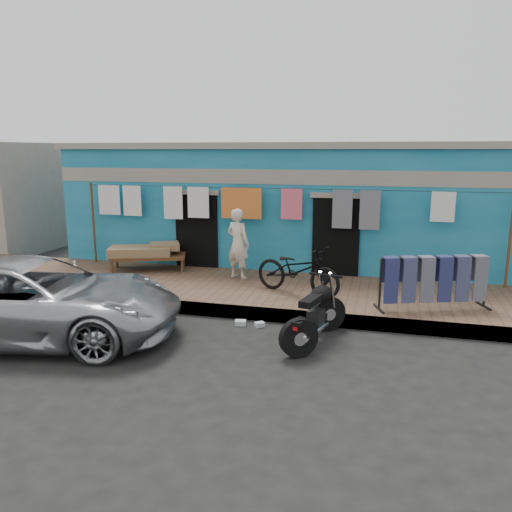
{
  "coord_description": "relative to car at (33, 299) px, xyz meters",
  "views": [
    {
      "loc": [
        2.41,
        -7.21,
        3.18
      ],
      "look_at": [
        0.0,
        2.0,
        1.15
      ],
      "focal_mm": 35.0,
      "sensor_mm": 36.0,
      "label": 1
    }
  ],
  "objects": [
    {
      "name": "car",
      "position": [
        0.0,
        0.0,
        0.0
      ],
      "size": [
        5.44,
        3.35,
        1.43
      ],
      "primitive_type": "imported",
      "rotation": [
        0.0,
        0.0,
        1.79
      ],
      "color": "#AEAEB3",
      "rests_on": "ground"
    },
    {
      "name": "litter_a",
      "position": [
        3.22,
        1.52,
        -0.67
      ],
      "size": [
        0.23,
        0.19,
        0.09
      ],
      "primitive_type": "cube",
      "rotation": [
        0.0,
        0.0,
        0.2
      ],
      "color": "silver",
      "rests_on": "ground"
    },
    {
      "name": "jeans_rack",
      "position": [
        6.65,
        2.67,
        0.06
      ],
      "size": [
        2.43,
        1.8,
        1.04
      ],
      "primitive_type": null,
      "rotation": [
        0.0,
        0.0,
        0.34
      ],
      "color": "black",
      "rests_on": "sidewalk"
    },
    {
      "name": "litter_c",
      "position": [
        4.4,
        1.08,
        -0.68
      ],
      "size": [
        0.14,
        0.17,
        0.07
      ],
      "primitive_type": "cube",
      "rotation": [
        0.0,
        0.0,
        1.56
      ],
      "color": "silver",
      "rests_on": "ground"
    },
    {
      "name": "ground",
      "position": [
        3.3,
        0.32,
        -0.71
      ],
      "size": [
        80.0,
        80.0,
        0.0
      ],
      "primitive_type": "plane",
      "color": "black",
      "rests_on": "ground"
    },
    {
      "name": "curb",
      "position": [
        3.3,
        1.87,
        -0.59
      ],
      "size": [
        28.0,
        0.1,
        0.25
      ],
      "primitive_type": "cube",
      "color": "gray",
      "rests_on": "ground"
    },
    {
      "name": "clothesline",
      "position": [
        2.56,
        4.57,
        1.11
      ],
      "size": [
        10.06,
        0.06,
        2.1
      ],
      "color": "brown",
      "rests_on": "sidewalk"
    },
    {
      "name": "bicycle",
      "position": [
        4.02,
        3.0,
        0.16
      ],
      "size": [
        2.04,
        1.31,
        1.24
      ],
      "primitive_type": "imported",
      "rotation": [
        0.0,
        0.0,
        1.21
      ],
      "color": "black",
      "rests_on": "sidewalk"
    },
    {
      "name": "motorcycle",
      "position": [
        4.66,
        1.01,
        -0.17
      ],
      "size": [
        1.36,
        1.95,
        1.09
      ],
      "primitive_type": null,
      "rotation": [
        0.0,
        0.0,
        -0.24
      ],
      "color": "black",
      "rests_on": "ground"
    },
    {
      "name": "building",
      "position": [
        3.3,
        7.31,
        0.97
      ],
      "size": [
        12.2,
        5.2,
        3.36
      ],
      "color": "#156E90",
      "rests_on": "ground"
    },
    {
      "name": "charpoy",
      "position": [
        0.07,
        4.15,
        -0.14
      ],
      "size": [
        2.49,
        2.14,
        0.64
      ],
      "primitive_type": null,
      "rotation": [
        0.0,
        0.0,
        0.36
      ],
      "color": "brown",
      "rests_on": "sidewalk"
    },
    {
      "name": "seated_person",
      "position": [
        2.46,
        3.93,
        0.35
      ],
      "size": [
        0.69,
        0.58,
        1.63
      ],
      "primitive_type": "imported",
      "rotation": [
        0.0,
        0.0,
        2.77
      ],
      "color": "beige",
      "rests_on": "sidewalk"
    },
    {
      "name": "sidewalk",
      "position": [
        3.3,
        3.32,
        -0.59
      ],
      "size": [
        28.0,
        3.0,
        0.25
      ],
      "primitive_type": "cube",
      "color": "brown",
      "rests_on": "ground"
    },
    {
      "name": "litter_b",
      "position": [
        3.58,
        1.52,
        -0.67
      ],
      "size": [
        0.21,
        0.21,
        0.09
      ],
      "primitive_type": "cube",
      "rotation": [
        0.0,
        0.0,
        0.66
      ],
      "color": "silver",
      "rests_on": "ground"
    }
  ]
}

